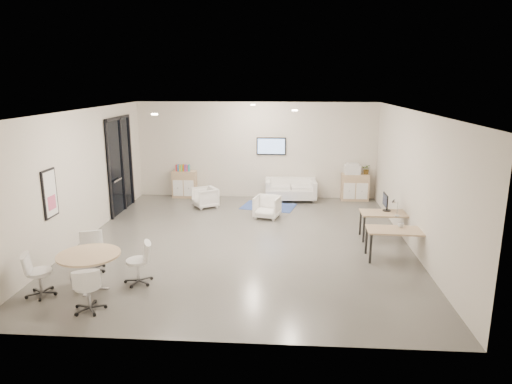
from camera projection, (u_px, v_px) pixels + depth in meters
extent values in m
cube|color=#56544E|center=(244.00, 256.00, 11.40)|extent=(8.00, 9.00, 0.80)
cube|color=white|center=(243.00, 93.00, 10.45)|extent=(8.00, 9.00, 0.80)
cube|color=beige|center=(257.00, 149.00, 15.67)|extent=(8.00, 0.80, 3.20)
cube|color=beige|center=(209.00, 253.00, 6.18)|extent=(8.00, 0.80, 3.20)
cube|color=beige|center=(66.00, 176.00, 11.22)|extent=(0.80, 9.00, 3.20)
cube|color=beige|center=(431.00, 181.00, 10.63)|extent=(0.80, 9.00, 3.20)
cube|color=black|center=(120.00, 165.00, 13.65)|extent=(0.02, 1.90, 2.85)
cube|color=black|center=(117.00, 118.00, 13.32)|extent=(0.06, 1.90, 0.08)
cube|color=black|center=(109.00, 171.00, 12.77)|extent=(0.06, 0.08, 2.85)
cube|color=black|center=(131.00, 160.00, 14.53)|extent=(0.06, 0.08, 2.85)
cube|color=black|center=(123.00, 164.00, 13.80)|extent=(0.06, 0.07, 2.85)
cube|color=#B2B2B7|center=(118.00, 180.00, 13.30)|extent=(0.04, 0.60, 0.05)
cube|color=black|center=(50.00, 193.00, 9.65)|extent=(0.04, 0.54, 1.04)
cube|color=white|center=(51.00, 194.00, 9.65)|extent=(0.01, 0.46, 0.96)
cube|color=#D4567A|center=(52.00, 203.00, 9.70)|extent=(0.01, 0.32, 0.30)
cube|color=black|center=(271.00, 146.00, 15.18)|extent=(0.98, 0.05, 0.58)
cube|color=#81A4DF|center=(271.00, 146.00, 15.16)|extent=(0.90, 0.01, 0.50)
cylinder|color=#FFEAC6|center=(154.00, 114.00, 9.70)|extent=(0.14, 0.14, 0.03)
cylinder|color=#FFEAC6|center=(295.00, 110.00, 10.95)|extent=(0.14, 0.14, 0.03)
cylinder|color=#FFEAC6|center=(253.00, 105.00, 13.46)|extent=(0.14, 0.14, 0.03)
cube|color=tan|center=(185.00, 184.00, 15.50)|extent=(0.80, 0.40, 0.90)
cube|color=white|center=(178.00, 188.00, 15.33)|extent=(0.34, 0.02, 0.54)
cube|color=white|center=(189.00, 188.00, 15.31)|extent=(0.34, 0.02, 0.54)
cube|color=tan|center=(355.00, 187.00, 15.11)|extent=(0.89, 0.42, 0.89)
cube|color=white|center=(349.00, 191.00, 14.93)|extent=(0.37, 0.02, 0.53)
cube|color=white|center=(362.00, 191.00, 14.91)|extent=(0.37, 0.02, 0.53)
cube|color=red|center=(177.00, 168.00, 15.38)|extent=(0.04, 0.14, 0.22)
cube|color=#337FCC|center=(178.00, 168.00, 15.38)|extent=(0.04, 0.14, 0.22)
cube|color=gold|center=(180.00, 168.00, 15.37)|extent=(0.04, 0.14, 0.22)
cube|color=#4CB24C|center=(182.00, 168.00, 15.37)|extent=(0.04, 0.14, 0.22)
cube|color=#CC6619|center=(184.00, 168.00, 15.37)|extent=(0.04, 0.14, 0.22)
cube|color=purple|center=(185.00, 168.00, 15.36)|extent=(0.04, 0.14, 0.22)
cube|color=#E54C7F|center=(187.00, 168.00, 15.36)|extent=(0.04, 0.14, 0.22)
cube|color=teal|center=(189.00, 168.00, 15.35)|extent=(0.04, 0.14, 0.22)
cube|color=white|center=(352.00, 169.00, 14.98)|extent=(0.51, 0.43, 0.29)
cube|color=white|center=(352.00, 164.00, 14.93)|extent=(0.39, 0.33, 0.06)
cube|color=white|center=(290.00, 193.00, 15.07)|extent=(1.70, 0.91, 0.31)
cube|color=white|center=(291.00, 182.00, 15.31)|extent=(1.67, 0.27, 0.31)
cube|color=white|center=(268.00, 188.00, 15.09)|extent=(0.19, 0.84, 0.62)
cube|color=white|center=(314.00, 189.00, 14.99)|extent=(0.19, 0.84, 0.62)
cube|color=#2D468A|center=(268.00, 206.00, 14.41)|extent=(1.82, 1.41, 0.01)
imported|color=white|center=(205.00, 196.00, 14.28)|extent=(0.89, 0.90, 0.69)
imported|color=white|center=(267.00, 206.00, 13.17)|extent=(0.82, 0.79, 0.71)
cube|color=tan|center=(388.00, 213.00, 11.32)|extent=(1.33, 0.67, 0.04)
cube|color=black|center=(364.00, 230.00, 11.17)|extent=(0.05, 0.05, 0.65)
cube|color=black|center=(415.00, 231.00, 11.09)|extent=(0.05, 0.05, 0.65)
cube|color=black|center=(360.00, 223.00, 11.72)|extent=(0.05, 0.05, 0.65)
cube|color=black|center=(409.00, 224.00, 11.64)|extent=(0.05, 0.05, 0.65)
cube|color=tan|center=(397.00, 230.00, 10.03)|extent=(1.35, 0.72, 0.04)
cube|color=black|center=(371.00, 249.00, 9.88)|extent=(0.05, 0.05, 0.65)
cube|color=black|center=(428.00, 250.00, 9.80)|extent=(0.05, 0.05, 0.65)
cube|color=black|center=(366.00, 240.00, 10.43)|extent=(0.05, 0.05, 0.65)
cube|color=black|center=(421.00, 241.00, 10.34)|extent=(0.05, 0.05, 0.65)
cylinder|color=black|center=(387.00, 210.00, 11.46)|extent=(0.20, 0.20, 0.02)
cube|color=black|center=(387.00, 206.00, 11.43)|extent=(0.04, 0.03, 0.24)
cube|color=black|center=(385.00, 200.00, 11.40)|extent=(0.03, 0.50, 0.32)
cylinder|color=tan|center=(89.00, 255.00, 8.56)|extent=(1.17, 1.17, 0.04)
cylinder|color=#B2B2B7|center=(90.00, 272.00, 8.65)|extent=(0.10, 0.10, 0.67)
cube|color=#B2B2B7|center=(92.00, 288.00, 8.72)|extent=(0.68, 0.06, 0.03)
cube|color=#B2B2B7|center=(92.00, 288.00, 8.72)|extent=(0.06, 0.68, 0.03)
imported|color=#3F7F3F|center=(367.00, 170.00, 14.93)|extent=(0.40, 0.42, 0.26)
imported|color=#3F7F3F|center=(75.00, 281.00, 8.91)|extent=(0.16, 0.28, 0.12)
imported|color=white|center=(401.00, 225.00, 10.16)|extent=(0.15, 0.13, 0.13)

